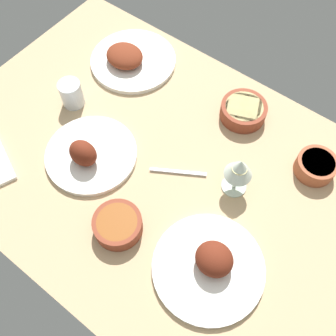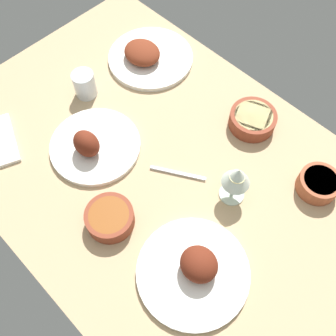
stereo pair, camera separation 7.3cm
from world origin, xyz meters
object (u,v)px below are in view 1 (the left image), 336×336
bowl_pasta (243,111)px  fork_loose (178,172)px  bowl_soup (119,225)px  plate_far_side (89,154)px  plate_center_main (210,265)px  bowl_onions (316,166)px  wine_glass (239,169)px  plate_near_viewer (130,59)px  water_tumbler (71,94)px

bowl_pasta → fork_loose: (3.89, 28.51, -2.25)cm
bowl_soup → fork_loose: bowl_soup is taller
plate_far_side → plate_center_main: bearing=173.0°
plate_center_main → bowl_onions: 42.12cm
wine_glass → fork_loose: 18.85cm
plate_near_viewer → bowl_soup: size_ratio=2.23×
water_tumbler → bowl_soup: bearing=149.0°
plate_center_main → water_tumbler: bearing=-15.5°
bowl_soup → plate_center_main: bearing=-166.6°
plate_far_side → wine_glass: 43.23cm
plate_near_viewer → bowl_pasta: 42.39cm
bowl_onions → water_tumbler: size_ratio=1.32×
bowl_onions → bowl_pasta: size_ratio=0.80×
bowl_soup → wine_glass: bearing=-120.9°
bowl_pasta → water_tumbler: (45.61, 27.95, 1.67)cm
plate_near_viewer → fork_loose: (-38.32, 24.64, -1.54)cm
bowl_onions → bowl_soup: (32.80, 47.26, -0.10)cm
bowl_onions → fork_loose: size_ratio=0.70×
plate_near_viewer → wine_glass: bearing=160.7°
bowl_onions → bowl_soup: size_ratio=0.88×
bowl_onions → fork_loose: bowl_onions is taller
plate_far_side → fork_loose: (-23.60, -11.56, -1.64)cm
bowl_soup → wine_glass: (-17.37, -29.02, 7.27)cm
bowl_soup → fork_loose: size_ratio=0.80×
plate_center_main → fork_loose: plate_center_main is taller
bowl_pasta → plate_center_main: bearing=112.2°
plate_center_main → bowl_pasta: size_ratio=2.01×
bowl_soup → fork_loose: bearing=-95.5°
bowl_soup → water_tumbler: size_ratio=1.50×
plate_center_main → plate_near_viewer: plate_center_main is taller
fork_loose → water_tumbler: bearing=148.4°
bowl_soup → water_tumbler: water_tumbler is taller
plate_near_viewer → water_tumbler: water_tumbler is taller
plate_far_side → bowl_onions: (-54.19, -35.67, 0.71)cm
bowl_pasta → plate_far_side: bearing=55.5°
wine_glass → bowl_onions: bearing=-130.2°
plate_far_side → plate_center_main: plate_far_side is taller
wine_glass → fork_loose: wine_glass is taller
bowl_pasta → bowl_soup: same height
plate_far_side → wine_glass: (-38.76, -17.44, 7.88)cm
bowl_onions → wine_glass: (15.43, 18.24, 7.17)cm
bowl_soup → water_tumbler: (39.51, -23.71, 1.66)cm
wine_glass → bowl_pasta: bearing=-63.5°
plate_far_side → water_tumbler: size_ratio=3.11×
plate_near_viewer → fork_loose: bearing=147.3°
bowl_onions → plate_near_viewer: bearing=-0.4°
bowl_soup → water_tumbler: bearing=-31.0°
plate_near_viewer → plate_center_main: bearing=145.5°
bowl_pasta → fork_loose: bowl_pasta is taller
bowl_onions → plate_far_side: bearing=33.4°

